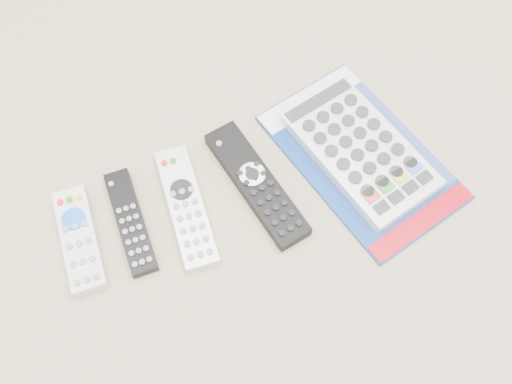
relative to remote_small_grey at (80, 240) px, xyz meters
name	(u,v)px	position (x,y,z in m)	size (l,w,h in m)	color
remote_small_grey	(80,240)	(0.00, 0.00, 0.00)	(0.07, 0.16, 0.02)	silver
remote_slim_black	(131,222)	(0.07, 0.00, 0.00)	(0.05, 0.16, 0.02)	black
remote_silver_dvd	(186,207)	(0.15, -0.02, 0.00)	(0.07, 0.19, 0.02)	silver
remote_large_black	(257,184)	(0.26, -0.03, 0.00)	(0.07, 0.22, 0.02)	black
jumbo_remote_packaged	(361,149)	(0.42, -0.05, 0.01)	(0.22, 0.32, 0.04)	navy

